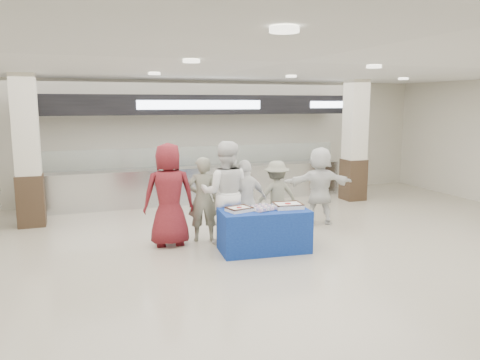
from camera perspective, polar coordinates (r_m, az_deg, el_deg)
name	(u,v)px	position (r m, az deg, el deg)	size (l,w,h in m)	color
ground	(286,267)	(7.65, 5.61, -10.52)	(14.00, 14.00, 0.00)	#BCB5A0
serving_line	(198,158)	(12.37, -5.11, 2.66)	(8.70, 0.85, 2.80)	silver
column_left	(28,155)	(10.77, -24.48, 2.84)	(0.55, 0.55, 3.20)	#332417
column_right	(355,143)	(12.89, 13.79, 4.36)	(0.55, 0.55, 3.20)	#332417
display_table	(264,230)	(8.31, 2.93, -6.15)	(1.55, 0.78, 0.75)	#153895
sheet_cake_left	(239,209)	(8.08, -0.10, -3.52)	(0.47, 0.40, 0.09)	white
sheet_cake_right	(288,205)	(8.38, 5.86, -3.07)	(0.52, 0.43, 0.10)	white
cupcake_tray	(262,208)	(8.21, 2.73, -3.41)	(0.49, 0.42, 0.07)	#B6B6BB
civilian_maroon	(169,195)	(8.61, -8.66, -1.77)	(0.93, 0.60, 1.90)	maroon
soldier_a	(203,199)	(8.85, -4.55, -2.34)	(0.59, 0.39, 1.61)	slate
chef_tall	(226,193)	(8.62, -1.77, -1.59)	(0.93, 0.73, 1.92)	white
chef_short	(246,201)	(8.77, 0.69, -2.58)	(0.91, 0.38, 1.56)	white
soldier_b	(276,196)	(9.57, 4.46, -1.95)	(0.93, 0.54, 1.44)	slate
civilian_white	(319,186)	(10.19, 9.66, -0.68)	(1.56, 0.50, 1.68)	white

